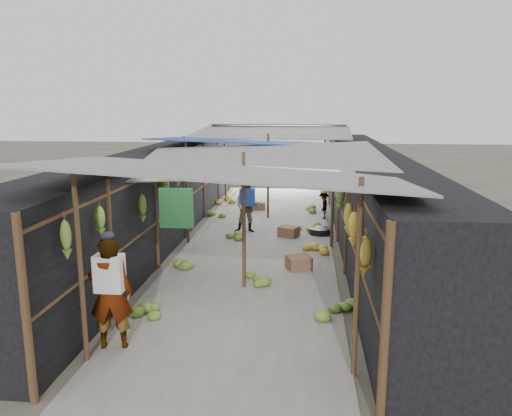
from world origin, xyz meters
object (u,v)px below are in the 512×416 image
(crate_near, at_px, (299,263))
(black_basin, at_px, (320,231))
(vendor_elderly, at_px, (111,293))
(vendor_seated, at_px, (324,206))
(shopper_blue, at_px, (247,207))

(crate_near, xyz_separation_m, black_basin, (0.53, 2.99, -0.06))
(vendor_elderly, relative_size, vendor_seated, 1.97)
(crate_near, height_order, black_basin, crate_near)
(crate_near, height_order, vendor_seated, vendor_seated)
(black_basin, height_order, shopper_blue, shopper_blue)
(crate_near, bearing_deg, vendor_elderly, -146.37)
(vendor_elderly, bearing_deg, crate_near, -135.92)
(crate_near, distance_m, vendor_seated, 4.94)
(vendor_elderly, height_order, vendor_seated, vendor_elderly)
(black_basin, distance_m, vendor_seated, 1.93)
(crate_near, relative_size, black_basin, 0.81)
(shopper_blue, bearing_deg, vendor_seated, 38.84)
(vendor_seated, bearing_deg, crate_near, -0.28)
(vendor_elderly, relative_size, shopper_blue, 1.14)
(shopper_blue, distance_m, vendor_seated, 2.85)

